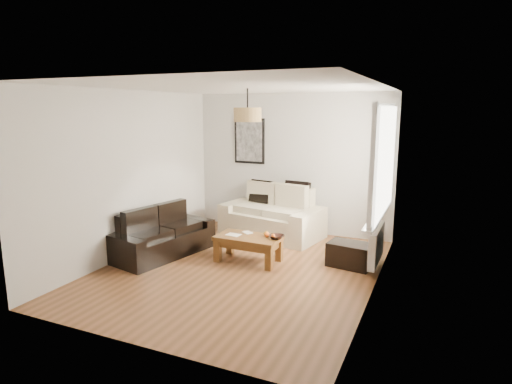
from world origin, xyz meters
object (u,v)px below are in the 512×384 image
at_px(loveseat_cream, 272,212).
at_px(sofa_leather, 162,233).
at_px(coffee_table, 248,249).
at_px(ottoman, 350,255).

distance_m(loveseat_cream, sofa_leather, 2.08).
height_order(loveseat_cream, coffee_table, loveseat_cream).
bearing_deg(sofa_leather, coffee_table, -66.92).
bearing_deg(loveseat_cream, coffee_table, -72.16).
distance_m(sofa_leather, ottoman, 2.96).
xyz_separation_m(loveseat_cream, coffee_table, (0.17, -1.41, -0.24)).
distance_m(coffee_table, ottoman, 1.53).
relative_size(loveseat_cream, ottoman, 2.84).
bearing_deg(coffee_table, sofa_leather, -169.47).
bearing_deg(ottoman, coffee_table, -164.22).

